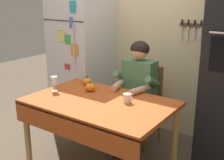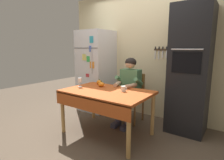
{
  "view_description": "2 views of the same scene",
  "coord_description": "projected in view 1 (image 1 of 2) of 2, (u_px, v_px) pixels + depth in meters",
  "views": [
    {
      "loc": [
        1.6,
        -2.0,
        1.73
      ],
      "look_at": [
        0.07,
        0.21,
        0.93
      ],
      "focal_mm": 46.41,
      "sensor_mm": 36.0,
      "label": 1
    },
    {
      "loc": [
        1.69,
        -2.14,
        1.42
      ],
      "look_at": [
        0.05,
        0.18,
        0.91
      ],
      "focal_mm": 28.52,
      "sensor_mm": 36.0,
      "label": 2
    }
  ],
  "objects": [
    {
      "name": "refrigerator",
      "position": [
        82.0,
        57.0,
        3.96
      ],
      "size": [
        0.68,
        0.71,
        1.8
      ],
      "color": "silver",
      "rests_on": "ground"
    },
    {
      "name": "dining_table",
      "position": [
        98.0,
        109.0,
        2.81
      ],
      "size": [
        1.4,
        0.9,
        0.74
      ],
      "color": "tan",
      "rests_on": "ground"
    },
    {
      "name": "pumpkin_large",
      "position": [
        87.0,
        81.0,
        3.28
      ],
      "size": [
        0.1,
        0.1,
        0.1
      ],
      "color": "orange",
      "rests_on": "dining_table"
    },
    {
      "name": "seated_person",
      "position": [
        136.0,
        87.0,
        3.22
      ],
      "size": [
        0.47,
        0.55,
        1.25
      ],
      "color": "#38384C",
      "rests_on": "ground"
    },
    {
      "name": "back_wall_assembly",
      "position": [
        163.0,
        30.0,
        3.6
      ],
      "size": [
        3.7,
        0.13,
        2.6
      ],
      "color": "beige",
      "rests_on": "ground"
    },
    {
      "name": "pumpkin_medium",
      "position": [
        90.0,
        87.0,
        3.07
      ],
      "size": [
        0.11,
        0.11,
        0.11
      ],
      "color": "orange",
      "rests_on": "dining_table"
    },
    {
      "name": "coffee_mug",
      "position": [
        127.0,
        98.0,
        2.75
      ],
      "size": [
        0.1,
        0.08,
        0.09
      ],
      "color": "white",
      "rests_on": "dining_table"
    },
    {
      "name": "wine_glass",
      "position": [
        54.0,
        81.0,
        3.04
      ],
      "size": [
        0.07,
        0.07,
        0.16
      ],
      "color": "white",
      "rests_on": "dining_table"
    },
    {
      "name": "chair_behind_person",
      "position": [
        144.0,
        101.0,
        3.44
      ],
      "size": [
        0.4,
        0.4,
        0.93
      ],
      "color": "brown",
      "rests_on": "ground"
    }
  ]
}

